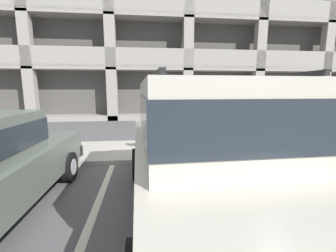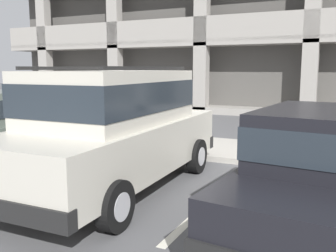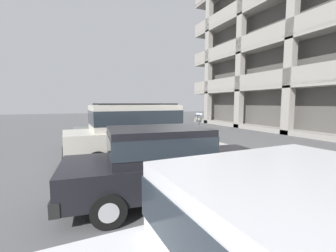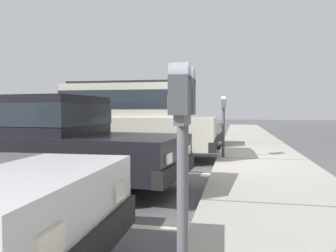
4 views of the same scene
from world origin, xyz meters
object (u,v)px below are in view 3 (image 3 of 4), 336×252
object	(u,v)px
blue_coupe	(309,252)
parking_meter_near	(199,123)
silver_suv	(136,131)
red_sedan	(120,129)
dark_hatchback	(166,161)

from	to	relation	value
blue_coupe	parking_meter_near	size ratio (longest dim) A/B	2.96
silver_suv	blue_coupe	world-z (taller)	silver_suv
red_sedan	parking_meter_near	xyz separation A→B (m)	(3.15, 2.49, 0.44)
dark_hatchback	blue_coupe	size ratio (longest dim) A/B	1.02
silver_suv	parking_meter_near	distance (m)	2.58
silver_suv	blue_coupe	size ratio (longest dim) A/B	1.06
silver_suv	parking_meter_near	xyz separation A→B (m)	(-0.03, 2.57, 0.17)
dark_hatchback	blue_coupe	distance (m)	3.17
dark_hatchback	parking_meter_near	distance (m)	4.39
silver_suv	red_sedan	distance (m)	3.20
blue_coupe	parking_meter_near	world-z (taller)	parking_meter_near
red_sedan	blue_coupe	size ratio (longest dim) A/B	1.00
dark_hatchback	parking_meter_near	bearing A→B (deg)	145.40
red_sedan	parking_meter_near	distance (m)	4.04
dark_hatchback	blue_coupe	xyz separation A→B (m)	(3.17, -0.07, 0.00)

